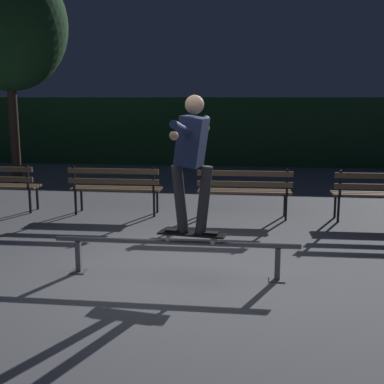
% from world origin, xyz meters
% --- Properties ---
extents(ground_plane, '(90.00, 90.00, 0.00)m').
position_xyz_m(ground_plane, '(0.00, 0.00, 0.00)').
color(ground_plane, slate).
extents(hedge_backdrop, '(24.00, 1.20, 2.06)m').
position_xyz_m(hedge_backdrop, '(0.00, 10.14, 1.03)').
color(hedge_backdrop, '#234C28').
rests_on(hedge_backdrop, ground).
extents(grind_rail, '(2.85, 0.18, 0.43)m').
position_xyz_m(grind_rail, '(-0.00, -0.06, 0.34)').
color(grind_rail, slate).
rests_on(grind_rail, ground).
extents(skateboard, '(0.80, 0.31, 0.09)m').
position_xyz_m(skateboard, '(0.19, -0.06, 0.51)').
color(skateboard, black).
rests_on(skateboard, grind_rail).
extents(skateboarder, '(0.63, 1.40, 1.56)m').
position_xyz_m(skateboarder, '(0.19, -0.06, 1.44)').
color(skateboarder, black).
rests_on(skateboarder, skateboard).
extents(park_bench_left_center, '(1.61, 0.44, 0.88)m').
position_xyz_m(park_bench_left_center, '(-1.53, 2.90, 0.54)').
color(park_bench_left_center, black).
rests_on(park_bench_left_center, ground).
extents(park_bench_right_center, '(1.61, 0.44, 0.88)m').
position_xyz_m(park_bench_right_center, '(0.74, 2.90, 0.54)').
color(park_bench_right_center, black).
rests_on(park_bench_right_center, ground).
extents(park_bench_rightmost, '(1.61, 0.44, 0.88)m').
position_xyz_m(park_bench_rightmost, '(3.00, 2.90, 0.54)').
color(park_bench_rightmost, black).
rests_on(park_bench_rightmost, ground).
extents(tree_far_left, '(2.76, 2.76, 5.23)m').
position_xyz_m(tree_far_left, '(-4.85, 5.95, 3.70)').
color(tree_far_left, '#3D2D23').
rests_on(tree_far_left, ground).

